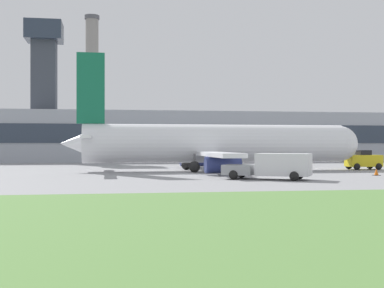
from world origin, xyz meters
TOP-DOWN VIEW (x-y plane):
  - ground_plane at (0.00, 0.00)m, footprint 400.00×400.00m
  - terminal_building at (-0.77, 37.89)m, footprint 80.45×11.55m
  - smokestack_left at (-11.06, 65.38)m, footprint 3.02×3.02m
  - airplane at (1.87, 5.47)m, footprint 29.70×26.05m
  - pushback_tug at (17.97, 5.79)m, footprint 3.40×2.52m
  - baggage_truck at (3.80, -7.94)m, footprint 6.71×5.22m
  - traffic_cone_near_nose at (13.96, -4.27)m, footprint 0.55×0.55m
  - traffic_cone_wingtip at (8.06, 0.30)m, footprint 0.57×0.57m

SIDE VIEW (x-z plane):
  - ground_plane at x=0.00m, z-range 0.00..0.00m
  - traffic_cone_near_nose at x=13.96m, z-range -0.03..0.57m
  - traffic_cone_wingtip at x=8.06m, z-range -0.03..0.58m
  - pushback_tug at x=17.97m, z-range -0.10..1.91m
  - baggage_truck at x=3.80m, z-range 0.02..1.96m
  - airplane at x=1.87m, z-range -3.01..8.31m
  - terminal_building at x=-0.77m, z-range -6.44..14.80m
  - smokestack_left at x=-11.06m, z-range 0.12..29.20m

